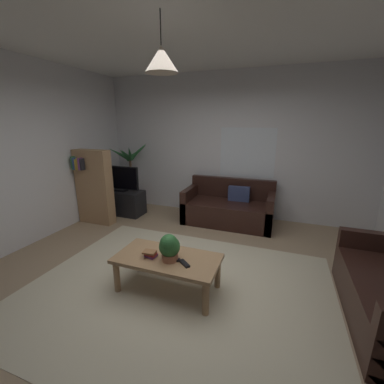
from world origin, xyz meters
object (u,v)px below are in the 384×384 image
Objects in this scene: book_on_table_2 at (149,252)px; bookshelf_corner at (94,186)px; tv at (120,178)px; couch_under_window at (228,209)px; potted_palm_corner at (131,177)px; book_on_table_1 at (151,254)px; tv_stand at (123,202)px; coffee_table at (167,262)px; pendant_lamp at (161,59)px; remote_on_table_0 at (185,263)px; potted_plant_on_table at (169,247)px; remote_on_table_1 at (173,261)px; book_on_table_0 at (151,255)px.

bookshelf_corner is at bearing 144.05° from book_on_table_2.
tv is at bearing 132.04° from book_on_table_2.
potted_palm_corner is at bearing 175.83° from couch_under_window.
bookshelf_corner is at bearing 144.32° from book_on_table_1.
bookshelf_corner is at bearing -97.87° from potted_palm_corner.
potted_palm_corner is at bearing 95.51° from tv_stand.
book_on_table_1 is at bearing -47.70° from tv.
pendant_lamp is (-0.00, -0.00, 2.08)m from coffee_table.
remote_on_table_0 is 0.52× the size of potted_plant_on_table.
tv_stand is at bearing 72.26° from bookshelf_corner.
coffee_table is 2.81m from tv.
couch_under_window is 2.30m from potted_palm_corner.
tv_stand is at bearing 135.59° from potted_plant_on_table.
tv_stand reaches higher than remote_on_table_0.
coffee_table is 0.84× the size of bookshelf_corner.
tv_stand is (-1.81, 2.03, -0.23)m from book_on_table_2.
coffee_table is 1.40× the size of tv.
book_on_table_2 is 0.88× the size of remote_on_table_1.
book_on_table_2 is 1.96m from pendant_lamp.
coffee_table is 7.34× the size of remote_on_table_1.
tv_stand reaches higher than book_on_table_0.
remote_on_table_1 is (-0.14, 0.01, 0.00)m from remote_on_table_0.
book_on_table_1 is 0.76× the size of remote_on_table_1.
potted_palm_corner is at bearing 127.02° from book_on_table_1.
couch_under_window is 2.31m from potted_plant_on_table.
tv_stand is (-2.09, 2.02, -0.18)m from remote_on_table_1.
remote_on_table_1 is at bearing -49.16° from potted_palm_corner.
tv is at bearing -92.41° from remote_on_table_0.
remote_on_table_1 is at bearing -0.01° from book_on_table_1.
remote_on_table_0 is 0.18× the size of tv_stand.
book_on_table_0 is at bearing -178.23° from potted_plant_on_table.
potted_palm_corner is (-1.85, 2.48, 0.22)m from book_on_table_2.
coffee_table is at bearing 17.19° from book_on_table_0.
potted_plant_on_table reaches higher than remote_on_table_0.
bookshelf_corner is (-2.28, 1.44, 0.29)m from remote_on_table_1.
bookshelf_corner is at bearing 147.48° from potted_plant_on_table.
couch_under_window is 2.36m from book_on_table_2.
remote_on_table_0 is (0.41, -0.02, -0.00)m from book_on_table_0.
tv is at bearing -90.00° from tv_stand.
potted_plant_on_table is (-0.05, 0.02, 0.15)m from remote_on_table_1.
book_on_table_0 reaches higher than coffee_table.
bookshelf_corner reaches higher than book_on_table_0.
potted_plant_on_table is at bearing 1.77° from book_on_table_0.
couch_under_window is at bearing 7.36° from tv_stand.
couch_under_window is 11.77× the size of book_on_table_2.
potted_plant_on_table reaches higher than tv_stand.
book_on_table_0 is 0.73× the size of remote_on_table_0.
pendant_lamp is at bearing 21.42° from book_on_table_2.
tv_stand is (-1.82, 2.01, -0.18)m from book_on_table_0.
potted_plant_on_table is 0.36× the size of tv.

